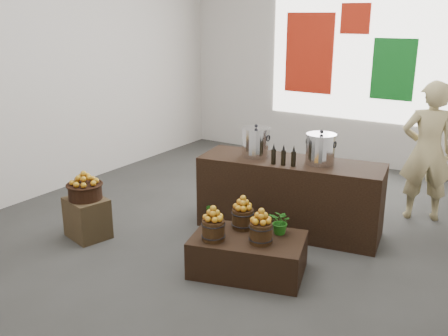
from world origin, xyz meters
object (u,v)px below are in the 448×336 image
Objects in this scene: display_table at (248,254)px; counter at (289,196)px; wicker_basket at (85,192)px; stock_pot_left at (256,143)px; crate at (87,218)px; shopper at (427,152)px; stock_pot_center at (321,150)px.

display_table is 1.23m from counter.
stock_pot_left is at bearing 43.55° from wicker_basket.
crate is 0.22× the size of counter.
stock_pot_left is (1.49, 1.42, 0.49)m from wicker_basket.
counter reaches higher than display_table.
display_table is at bearing 8.22° from crate.
wicker_basket is at bearing -151.72° from counter.
stock_pot_left is at bearing 16.27° from shopper.
display_table is 0.52× the size of counter.
stock_pot_left reaches higher than crate.
shopper reaches higher than display_table.
counter is at bearing 79.30° from display_table.
stock_pot_left is 0.80m from stock_pot_center.
stock_pot_left is (1.49, 1.42, 0.82)m from crate.
stock_pot_left is at bearing -180.00° from counter.
counter is (1.94, 1.49, 0.20)m from crate.
stock_pot_left is at bearing 43.55° from crate.
shopper is (1.73, 1.36, -0.16)m from stock_pot_left.
counter is 1.21× the size of shopper.
wicker_basket is at bearing 0.00° from crate.
wicker_basket is 1.15× the size of stock_pot_left.
wicker_basket is at bearing 18.88° from shopper.
stock_pot_center is (2.28, 1.55, 0.49)m from wicker_basket.
stock_pot_left reaches higher than counter.
crate is 0.43× the size of display_table.
wicker_basket is 4.27m from shopper.
stock_pot_left is at bearing 100.20° from display_table.
counter is at bearing 23.07° from shopper.
display_table is (2.05, 0.30, -0.05)m from crate.
shopper reaches higher than stock_pot_center.
counter is at bearing -170.64° from stock_pot_center.
shopper reaches higher than crate.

